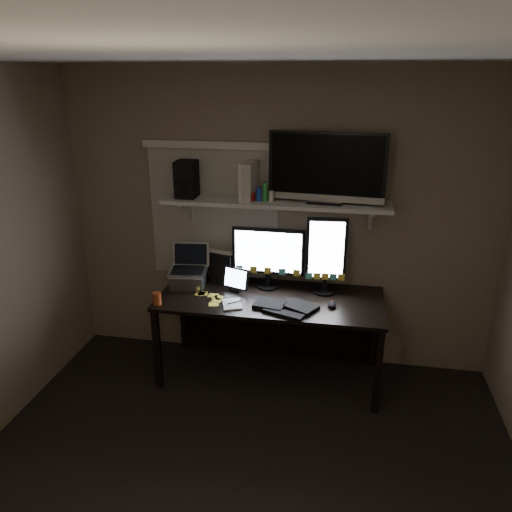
% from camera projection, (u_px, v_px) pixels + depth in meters
% --- Properties ---
extents(floor, '(3.60, 3.60, 0.00)m').
position_uv_depth(floor, '(232.00, 510.00, 2.95)').
color(floor, black).
rests_on(floor, ground).
extents(ceiling, '(3.60, 3.60, 0.00)m').
position_uv_depth(ceiling, '(223.00, 55.00, 2.08)').
color(ceiling, silver).
rests_on(ceiling, back_wall).
extents(back_wall, '(3.60, 0.00, 3.60)m').
position_uv_depth(back_wall, '(278.00, 222.00, 4.17)').
color(back_wall, '#786656').
rests_on(back_wall, floor).
extents(window_blinds, '(1.10, 0.02, 1.10)m').
position_uv_depth(window_blinds, '(214.00, 214.00, 4.24)').
color(window_blinds, '#B3AEA0').
rests_on(window_blinds, back_wall).
extents(desk, '(1.80, 0.75, 0.73)m').
position_uv_depth(desk, '(273.00, 310.00, 4.18)').
color(desk, black).
rests_on(desk, floor).
extents(wall_shelf, '(1.80, 0.35, 0.03)m').
position_uv_depth(wall_shelf, '(275.00, 202.00, 3.94)').
color(wall_shelf, beige).
rests_on(wall_shelf, back_wall).
extents(monitor_landscape, '(0.60, 0.07, 0.53)m').
position_uv_depth(monitor_landscape, '(268.00, 258.00, 4.11)').
color(monitor_landscape, black).
rests_on(monitor_landscape, desk).
extents(monitor_portrait, '(0.33, 0.08, 0.65)m').
position_uv_depth(monitor_portrait, '(326.00, 256.00, 3.99)').
color(monitor_portrait, black).
rests_on(monitor_portrait, desk).
extents(keyboard, '(0.52, 0.34, 0.03)m').
position_uv_depth(keyboard, '(285.00, 306.00, 3.83)').
color(keyboard, black).
rests_on(keyboard, desk).
extents(mouse, '(0.08, 0.11, 0.04)m').
position_uv_depth(mouse, '(332.00, 304.00, 3.84)').
color(mouse, black).
rests_on(mouse, desk).
extents(notepad, '(0.20, 0.23, 0.01)m').
position_uv_depth(notepad, '(232.00, 304.00, 3.88)').
color(notepad, silver).
rests_on(notepad, desk).
extents(tablet, '(0.25, 0.17, 0.21)m').
position_uv_depth(tablet, '(236.00, 279.00, 4.10)').
color(tablet, black).
rests_on(tablet, desk).
extents(file_sorter, '(0.23, 0.16, 0.27)m').
position_uv_depth(file_sorter, '(222.00, 266.00, 4.27)').
color(file_sorter, black).
rests_on(file_sorter, desk).
extents(laptop, '(0.34, 0.29, 0.35)m').
position_uv_depth(laptop, '(188.00, 267.00, 4.15)').
color(laptop, '#AFB0B4').
rests_on(laptop, desk).
extents(cup, '(0.08, 0.08, 0.10)m').
position_uv_depth(cup, '(157.00, 299.00, 3.87)').
color(cup, '#983B1B').
rests_on(cup, desk).
extents(sticky_notes, '(0.36, 0.28, 0.00)m').
position_uv_depth(sticky_notes, '(211.00, 299.00, 3.98)').
color(sticky_notes, yellow).
rests_on(sticky_notes, desk).
extents(tv, '(0.90, 0.25, 0.54)m').
position_uv_depth(tv, '(327.00, 168.00, 3.77)').
color(tv, black).
rests_on(tv, wall_shelf).
extents(game_console, '(0.13, 0.26, 0.30)m').
position_uv_depth(game_console, '(249.00, 181.00, 3.92)').
color(game_console, beige).
rests_on(game_console, wall_shelf).
extents(speaker, '(0.16, 0.20, 0.29)m').
position_uv_depth(speaker, '(187.00, 179.00, 4.00)').
color(speaker, black).
rests_on(speaker, wall_shelf).
extents(bottles, '(0.24, 0.11, 0.15)m').
position_uv_depth(bottles, '(262.00, 191.00, 3.89)').
color(bottles, '#A50F0C').
rests_on(bottles, wall_shelf).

